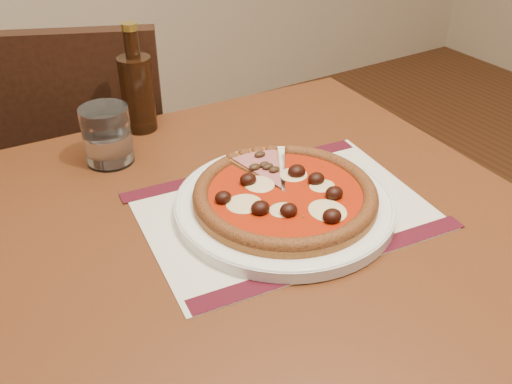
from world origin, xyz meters
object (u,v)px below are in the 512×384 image
table (263,266)px  pizza (285,194)px  chair_far (81,177)px  bottle (137,90)px  plate (285,205)px  water_glass (107,135)px

table → pizza: 0.14m
chair_far → bottle: bearing=129.4°
pizza → bottle: (-0.08, 0.37, 0.05)m
plate → water_glass: 0.33m
chair_far → bottle: bottle is taller
pizza → water_glass: (-0.17, 0.28, 0.02)m
water_glass → bottle: bearing=43.3°
bottle → water_glass: bearing=-136.7°
bottle → chair_far: bearing=105.4°
table → chair_far: (-0.12, 0.63, -0.13)m
bottle → table: bearing=-82.7°
chair_far → bottle: (0.07, -0.27, 0.31)m
table → pizza: size_ratio=3.05×
chair_far → water_glass: 0.45m
water_glass → bottle: 0.13m
table → plate: 0.12m
plate → bottle: (-0.08, 0.37, 0.07)m
table → pizza: pizza is taller
chair_far → pizza: size_ratio=3.30×
table → pizza: bearing=-14.7°
chair_far → water_glass: bearing=111.0°
plate → water_glass: water_glass is taller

